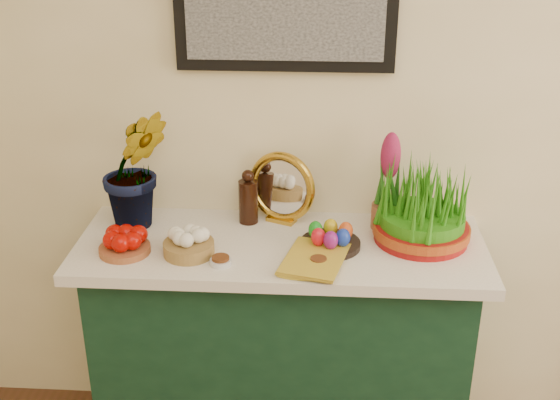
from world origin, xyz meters
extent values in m
cube|color=#FEF1BF|center=(0.00, 2.25, 1.35)|extent=(4.00, 0.04, 2.70)
cube|color=#153A23|center=(-0.45, 2.00, 0.42)|extent=(1.30, 0.45, 0.85)
cube|color=white|center=(-0.45, 2.00, 0.87)|extent=(1.40, 0.55, 0.04)
imported|color=#236516|center=(-0.96, 2.11, 1.18)|extent=(0.36, 0.33, 0.57)
cylinder|color=#98512E|center=(-0.96, 1.90, 0.90)|extent=(0.20, 0.20, 0.02)
cylinder|color=#A58042|center=(-0.75, 1.90, 0.91)|extent=(0.20, 0.20, 0.05)
cylinder|color=black|center=(-0.58, 2.15, 0.97)|extent=(0.07, 0.07, 0.16)
sphere|color=black|center=(-0.58, 2.15, 1.07)|extent=(0.04, 0.04, 0.04)
cube|color=gold|center=(-0.46, 2.16, 0.90)|extent=(0.12, 0.09, 0.02)
torus|color=gold|center=(-0.46, 2.18, 1.02)|extent=(0.26, 0.15, 0.26)
cylinder|color=silver|center=(-0.46, 2.17, 1.02)|extent=(0.19, 0.10, 0.20)
imported|color=gold|center=(-0.42, 1.88, 0.91)|extent=(0.23, 0.28, 0.03)
cylinder|color=silver|center=(-0.64, 1.84, 0.90)|extent=(0.07, 0.07, 0.02)
cylinder|color=#592D14|center=(-0.64, 1.84, 0.91)|extent=(0.06, 0.06, 0.01)
cylinder|color=silver|center=(-0.32, 1.85, 0.90)|extent=(0.07, 0.07, 0.02)
cylinder|color=#592D14|center=(-0.32, 1.85, 0.91)|extent=(0.05, 0.05, 0.01)
cylinder|color=black|center=(-0.28, 1.98, 0.90)|extent=(0.21, 0.21, 0.02)
ellipsoid|color=red|center=(-0.32, 1.95, 0.94)|extent=(0.05, 0.05, 0.06)
ellipsoid|color=#1937B4|center=(-0.24, 1.95, 0.94)|extent=(0.05, 0.05, 0.06)
ellipsoid|color=gold|center=(-0.28, 2.02, 0.94)|extent=(0.05, 0.05, 0.06)
ellipsoid|color=#198E1E|center=(-0.33, 2.00, 0.94)|extent=(0.05, 0.05, 0.06)
ellipsoid|color=#DF4F1A|center=(-0.23, 2.00, 0.94)|extent=(0.05, 0.05, 0.06)
ellipsoid|color=#861877|center=(-0.28, 1.93, 0.94)|extent=(0.05, 0.05, 0.06)
cylinder|color=#9A593A|center=(-0.08, 2.14, 0.93)|extent=(0.11, 0.11, 0.09)
ellipsoid|color=#AA224D|center=(-0.08, 2.14, 1.16)|extent=(0.07, 0.07, 0.17)
cylinder|color=maroon|center=(0.03, 2.05, 0.92)|extent=(0.32, 0.32, 0.06)
cylinder|color=#A11E10|center=(0.03, 2.05, 0.93)|extent=(0.33, 0.33, 0.03)
camera|label=1|loc=(-0.32, -0.13, 2.02)|focal=45.00mm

